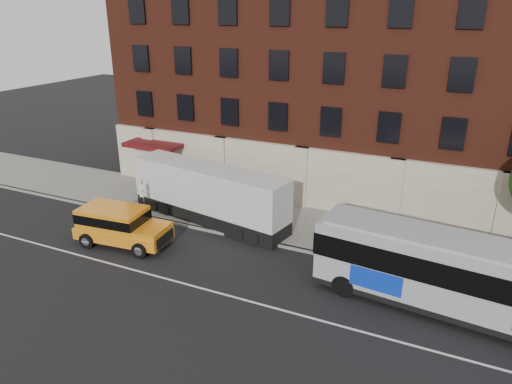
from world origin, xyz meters
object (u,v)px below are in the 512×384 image
at_px(yellow_suv, 119,224).
at_px(shipping_container, 209,195).
at_px(sign_pole, 143,195).
at_px(city_bus, 466,276).

bearing_deg(yellow_suv, shipping_container, 56.58).
height_order(yellow_suv, shipping_container, shipping_container).
bearing_deg(sign_pole, yellow_suv, -73.04).
distance_m(yellow_suv, shipping_container, 5.65).
bearing_deg(sign_pole, shipping_container, 14.88).
bearing_deg(yellow_suv, sign_pole, 106.96).
height_order(city_bus, shipping_container, shipping_container).
xyz_separation_m(sign_pole, shipping_container, (4.19, 1.11, 0.30)).
relative_size(sign_pole, shipping_container, 0.23).
relative_size(sign_pole, city_bus, 0.19).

